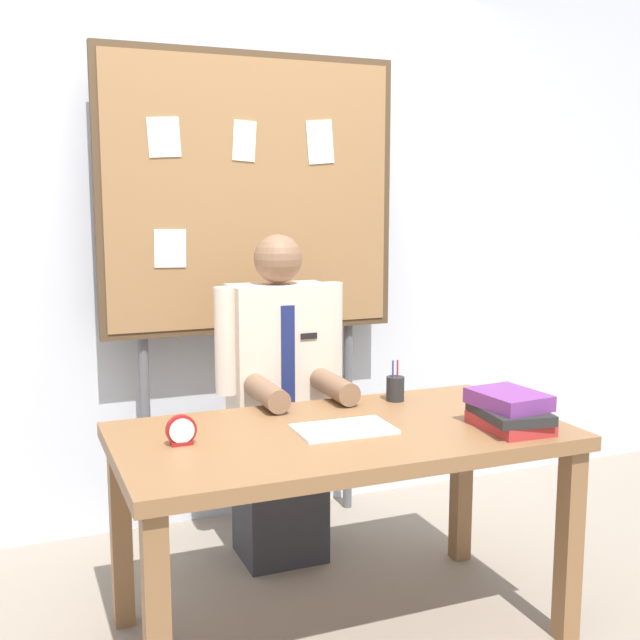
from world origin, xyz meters
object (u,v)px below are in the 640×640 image
(open_notebook, at_px, (344,429))
(pen_holder, at_px, (395,388))
(person, at_px, (280,412))
(book_stack, at_px, (509,411))
(bulletin_board, at_px, (251,200))
(desk_clock, at_px, (181,432))
(desk, at_px, (341,455))

(open_notebook, distance_m, pen_holder, 0.46)
(person, relative_size, book_stack, 4.53)
(book_stack, bearing_deg, bulletin_board, 113.84)
(person, distance_m, pen_holder, 0.52)
(open_notebook, relative_size, pen_holder, 2.05)
(open_notebook, distance_m, desk_clock, 0.55)
(book_stack, xyz_separation_m, pen_holder, (-0.19, 0.48, -0.01))
(desk, bearing_deg, bulletin_board, 90.01)
(person, height_order, bulletin_board, bulletin_board)
(person, height_order, desk_clock, person)
(bulletin_board, distance_m, open_notebook, 1.28)
(desk_clock, xyz_separation_m, pen_holder, (0.89, 0.24, 0.01))
(book_stack, relative_size, pen_holder, 1.90)
(bulletin_board, relative_size, open_notebook, 6.55)
(bulletin_board, relative_size, pen_holder, 13.45)
(desk, height_order, desk_clock, desk_clock)
(person, xyz_separation_m, open_notebook, (0.00, -0.66, 0.11))
(desk_clock, height_order, pen_holder, pen_holder)
(person, relative_size, bulletin_board, 0.64)
(desk, distance_m, open_notebook, 0.10)
(desk_clock, bearing_deg, desk, -3.45)
(open_notebook, bearing_deg, desk, 95.42)
(open_notebook, bearing_deg, pen_holder, 40.45)
(book_stack, xyz_separation_m, open_notebook, (-0.53, 0.19, -0.06))
(person, bearing_deg, book_stack, -57.65)
(desk, height_order, book_stack, book_stack)
(person, distance_m, book_stack, 1.01)
(desk, distance_m, pen_holder, 0.47)
(desk, relative_size, desk_clock, 15.54)
(bulletin_board, xyz_separation_m, book_stack, (0.54, -1.21, -0.71))
(book_stack, height_order, pen_holder, pen_holder)
(book_stack, bearing_deg, person, 122.35)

